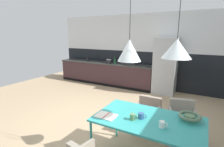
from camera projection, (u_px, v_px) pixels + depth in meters
The scene contains 19 objects.
ground_plane at pixel (99, 121), 4.00m from camera, with size 9.59×9.59×0.00m, color tan.
back_wall_splashback_dark at pixel (144, 69), 6.54m from camera, with size 7.38×0.12×1.36m, color black.
back_wall_panel_upper at pixel (145, 33), 6.24m from camera, with size 7.38×0.12×1.36m, color silver.
kitchen_counter at pixel (105, 73), 7.01m from camera, with size 4.05×0.63×0.88m.
refrigerator_column at pixel (165, 66), 5.77m from camera, with size 0.73×0.60×1.89m, color #ADAFB2.
dining_table at pixel (148, 121), 2.56m from camera, with size 1.57×0.93×0.76m.
armchair_head_of_table at pixel (148, 110), 3.51m from camera, with size 0.49×0.47×0.72m.
armchair_corner_seat at pixel (182, 114), 3.26m from camera, with size 0.58×0.57×0.75m.
fruit_bowl at pixel (190, 116), 2.49m from camera, with size 0.32×0.32×0.09m.
open_book at pixel (106, 116), 2.63m from camera, with size 0.31×0.24×0.02m.
mug_wide_latte at pixel (141, 116), 2.54m from camera, with size 0.13×0.09×0.09m.
mug_dark_espresso at pixel (162, 124), 2.30m from camera, with size 0.12×0.07×0.09m.
mug_short_terracotta at pixel (133, 117), 2.51m from camera, with size 0.12×0.08×0.09m.
cooking_pot at pixel (109, 61), 6.69m from camera, with size 0.22×0.22×0.18m.
bottle_wine_green at pixel (115, 61), 6.43m from camera, with size 0.06×0.06×0.30m.
bottle_vinegar_dark at pixel (136, 62), 6.40m from camera, with size 0.06×0.06×0.27m.
bottle_spice_small at pixel (88, 59), 7.18m from camera, with size 0.06×0.06×0.25m.
pendant_lamp_over_table_near at pixel (129, 50), 2.44m from camera, with size 0.34×0.34×1.07m.
pendant_lamp_over_table_far at pixel (177, 49), 2.19m from camera, with size 0.38×0.38×0.99m.
Camera 1 is at (2.03, -3.06, 1.98)m, focal length 27.51 mm.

